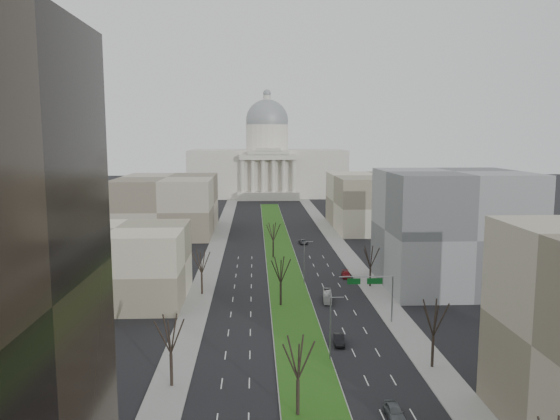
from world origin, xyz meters
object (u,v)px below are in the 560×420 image
object	(u,v)px
car_grey_far	(303,242)
box_van	(327,296)
car_grey_near	(394,411)
car_black	(339,340)
car_red	(346,274)

from	to	relation	value
car_grey_far	box_van	bearing A→B (deg)	-96.76
car_grey_near	box_van	distance (m)	43.52
car_black	box_van	world-z (taller)	box_van
car_red	car_black	bearing A→B (deg)	-97.23
box_van	car_red	bearing A→B (deg)	75.70
car_grey_near	car_black	xyz separation A→B (m)	(-2.81, 21.82, -0.03)
car_black	box_van	distance (m)	21.70
car_red	box_van	distance (m)	18.43
car_red	car_grey_far	size ratio (longest dim) A/B	0.99
box_van	car_grey_far	bearing A→B (deg)	95.97
car_grey_near	car_red	distance (m)	60.94
car_red	box_van	size ratio (longest dim) A/B	0.68
car_grey_far	box_van	xyz separation A→B (m)	(-0.26, -55.32, 0.29)
car_red	car_grey_near	bearing A→B (deg)	-90.69
car_black	car_red	distance (m)	39.67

